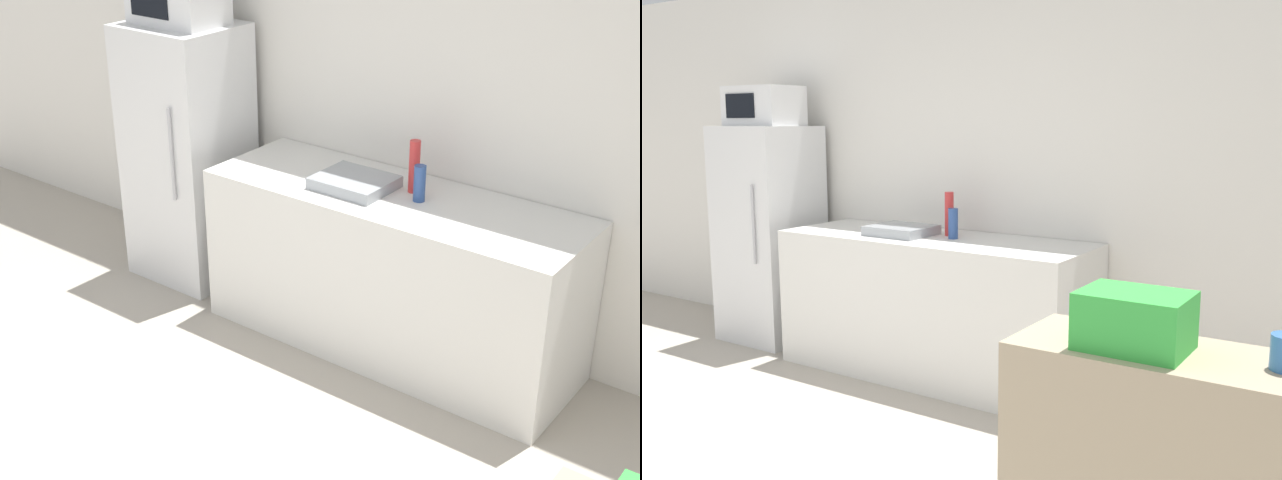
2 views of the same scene
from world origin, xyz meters
TOP-DOWN VIEW (x-y plane):
  - wall_back at (0.00, 2.87)m, footprint 8.00×0.06m
  - refrigerator at (-1.34, 2.49)m, footprint 0.64×0.59m
  - microwave at (-1.34, 2.49)m, footprint 0.52×0.34m
  - counter at (0.13, 2.49)m, footprint 2.02×0.69m
  - sink_basin at (-0.08, 2.44)m, footprint 0.38×0.33m
  - bottle_tall at (0.19, 2.58)m, footprint 0.06×0.06m
  - bottle_short at (0.27, 2.49)m, footprint 0.06×0.06m
  - basket at (2.05, 0.69)m, footprint 0.28×0.21m

SIDE VIEW (x-z plane):
  - counter at x=0.13m, z-range 0.00..0.89m
  - refrigerator at x=-1.34m, z-range 0.00..1.56m
  - sink_basin at x=-0.08m, z-range 0.89..0.95m
  - bottle_short at x=0.27m, z-range 0.89..1.08m
  - bottle_tall at x=0.19m, z-range 0.89..1.16m
  - basket at x=2.05m, z-range 1.00..1.15m
  - wall_back at x=0.00m, z-range 0.00..2.60m
  - microwave at x=-1.34m, z-range 1.56..1.84m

